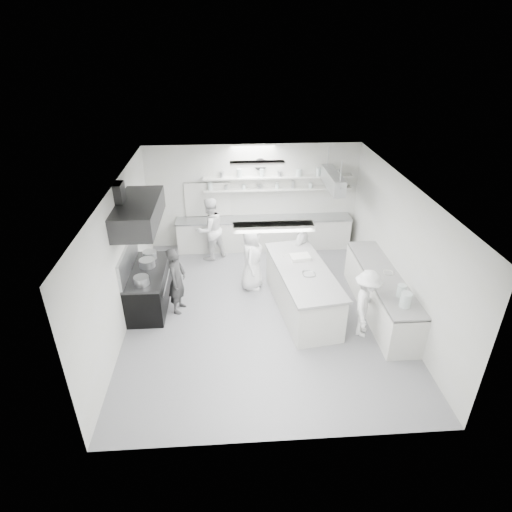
{
  "coord_description": "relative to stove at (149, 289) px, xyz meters",
  "views": [
    {
      "loc": [
        -0.7,
        -7.93,
        5.73
      ],
      "look_at": [
        -0.11,
        0.6,
        1.12
      ],
      "focal_mm": 29.52,
      "sensor_mm": 36.0,
      "label": 1
    }
  ],
  "objects": [
    {
      "name": "light_fixture_rear",
      "position": [
        2.6,
        1.4,
        2.49
      ],
      "size": [
        1.3,
        0.25,
        0.1
      ],
      "primitive_type": "cube",
      "color": "silver",
      "rests_on": "ceiling"
    },
    {
      "name": "floor",
      "position": [
        2.6,
        -0.4,
        -0.46
      ],
      "size": [
        6.0,
        7.0,
        0.02
      ],
      "primitive_type": "cube",
      "color": "gray",
      "rests_on": "ground"
    },
    {
      "name": "wall_right",
      "position": [
        5.6,
        -0.4,
        1.05
      ],
      "size": [
        0.04,
        7.0,
        3.0
      ],
      "primitive_type": "cube",
      "color": "beige",
      "rests_on": "floor"
    },
    {
      "name": "shelf_upper",
      "position": [
        3.3,
        2.97,
        1.65
      ],
      "size": [
        4.2,
        0.26,
        0.04
      ],
      "primitive_type": "cube",
      "color": "silver",
      "rests_on": "wall_back"
    },
    {
      "name": "stove",
      "position": [
        0.0,
        0.0,
        0.0
      ],
      "size": [
        0.8,
        1.8,
        0.9
      ],
      "primitive_type": "cube",
      "color": "black",
      "rests_on": "floor"
    },
    {
      "name": "light_fixture_front",
      "position": [
        2.6,
        -2.2,
        2.49
      ],
      "size": [
        1.3,
        0.25,
        0.1
      ],
      "primitive_type": "cube",
      "color": "silver",
      "rests_on": "ceiling"
    },
    {
      "name": "shelf_lower",
      "position": [
        3.3,
        2.97,
        1.3
      ],
      "size": [
        4.2,
        0.26,
        0.04
      ],
      "primitive_type": "cube",
      "color": "silver",
      "rests_on": "wall_back"
    },
    {
      "name": "exhaust_hood",
      "position": [
        0.0,
        -0.0,
        1.9
      ],
      "size": [
        0.85,
        2.0,
        0.5
      ],
      "primitive_type": "cube",
      "color": "#2A2A2B",
      "rests_on": "wall_left"
    },
    {
      "name": "bowl_right",
      "position": [
        5.38,
        -0.53,
        0.52
      ],
      "size": [
        0.28,
        0.28,
        0.05
      ],
      "primitive_type": "imported",
      "rotation": [
        0.0,
        0.0,
        -0.3
      ],
      "color": "silver",
      "rests_on": "right_counter"
    },
    {
      "name": "prep_island",
      "position": [
        3.5,
        -0.37,
        0.05
      ],
      "size": [
        1.39,
        2.85,
        1.01
      ],
      "primitive_type": "cube",
      "rotation": [
        0.0,
        0.0,
        0.14
      ],
      "color": "silver",
      "rests_on": "floor"
    },
    {
      "name": "back_counter",
      "position": [
        2.9,
        2.8,
        0.01
      ],
      "size": [
        5.0,
        0.6,
        0.92
      ],
      "primitive_type": "cube",
      "color": "silver",
      "rests_on": "floor"
    },
    {
      "name": "wall_clock",
      "position": [
        2.8,
        3.06,
        2.0
      ],
      "size": [
        0.32,
        0.05,
        0.32
      ],
      "primitive_type": "cylinder",
      "rotation": [
        1.57,
        0.0,
        0.0
      ],
      "color": "white",
      "rests_on": "wall_back"
    },
    {
      "name": "cook_stove",
      "position": [
        0.69,
        -0.22,
        0.34
      ],
      "size": [
        0.51,
        0.66,
        1.59
      ],
      "primitive_type": "imported",
      "rotation": [
        0.0,
        0.0,
        1.31
      ],
      "color": "#303030",
      "rests_on": "floor"
    },
    {
      "name": "wall_back",
      "position": [
        2.6,
        3.1,
        1.05
      ],
      "size": [
        6.0,
        0.04,
        3.0
      ],
      "primitive_type": "cube",
      "color": "beige",
      "rests_on": "floor"
    },
    {
      "name": "wall_left",
      "position": [
        -0.4,
        -0.4,
        1.05
      ],
      "size": [
        0.04,
        7.0,
        3.0
      ],
      "primitive_type": "cube",
      "color": "beige",
      "rests_on": "floor"
    },
    {
      "name": "stove_pot",
      "position": [
        0.0,
        0.17,
        0.57
      ],
      "size": [
        0.36,
        0.36,
        0.23
      ],
      "primitive_type": "cylinder",
      "color": "#A6A8AC",
      "rests_on": "stove"
    },
    {
      "name": "pass_through_window",
      "position": [
        1.3,
        3.08,
        1.0
      ],
      "size": [
        1.3,
        0.04,
        1.0
      ],
      "primitive_type": "cube",
      "color": "black",
      "rests_on": "wall_back"
    },
    {
      "name": "right_counter",
      "position": [
        5.25,
        -0.6,
        0.02
      ],
      "size": [
        0.74,
        3.3,
        0.94
      ],
      "primitive_type": "cube",
      "color": "silver",
      "rests_on": "floor"
    },
    {
      "name": "bowl_island_a",
      "position": [
        3.58,
        -0.6,
        0.6
      ],
      "size": [
        0.31,
        0.31,
        0.07
      ],
      "primitive_type": "imported",
      "rotation": [
        0.0,
        0.0,
        -0.06
      ],
      "color": "#A6A8AC",
      "rests_on": "prep_island"
    },
    {
      "name": "bowl_island_b",
      "position": [
        3.2,
        0.29,
        0.59
      ],
      "size": [
        0.25,
        0.25,
        0.06
      ],
      "primitive_type": "imported",
      "rotation": [
        0.0,
        0.0,
        -0.32
      ],
      "color": "silver",
      "rests_on": "prep_island"
    },
    {
      "name": "ceiling",
      "position": [
        2.6,
        -0.4,
        2.56
      ],
      "size": [
        6.0,
        7.0,
        0.02
      ],
      "primitive_type": "cube",
      "color": "white",
      "rests_on": "wall_back"
    },
    {
      "name": "cook_island_right",
      "position": [
        3.69,
        1.05,
        0.34
      ],
      "size": [
        0.79,
        1.0,
        1.59
      ],
      "primitive_type": "imported",
      "rotation": [
        0.0,
        0.0,
        -2.08
      ],
      "color": "white",
      "rests_on": "floor"
    },
    {
      "name": "pot_rack",
      "position": [
        4.6,
        2.0,
        1.85
      ],
      "size": [
        0.3,
        1.6,
        0.4
      ],
      "primitive_type": "cube",
      "color": "#A6A8AC",
      "rests_on": "ceiling"
    },
    {
      "name": "cook_back",
      "position": [
        1.36,
        2.26,
        0.44
      ],
      "size": [
        1.1,
        1.05,
        1.78
      ],
      "primitive_type": "imported",
      "rotation": [
        0.0,
        0.0,
        -2.53
      ],
      "color": "white",
      "rests_on": "floor"
    },
    {
      "name": "wall_front",
      "position": [
        2.6,
        -3.9,
        1.05
      ],
      "size": [
        6.0,
        0.04,
        3.0
      ],
      "primitive_type": "cube",
      "color": "beige",
      "rests_on": "floor"
    },
    {
      "name": "cook_island_left",
      "position": [
        2.42,
        0.65,
        0.39
      ],
      "size": [
        0.71,
        0.92,
        1.69
      ],
      "primitive_type": "imported",
      "rotation": [
        0.0,
        0.0,
        1.34
      ],
      "color": "white",
      "rests_on": "floor"
    },
    {
      "name": "cook_right",
      "position": [
        4.65,
        -1.36,
        0.31
      ],
      "size": [
        0.92,
        1.13,
        1.52
      ],
      "primitive_type": "imported",
      "rotation": [
        0.0,
        0.0,
        1.14
      ],
      "color": "white",
      "rests_on": "floor"
    }
  ]
}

